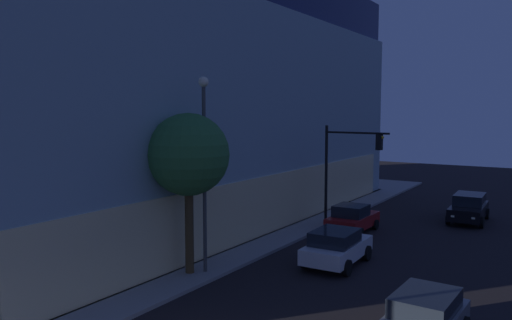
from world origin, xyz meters
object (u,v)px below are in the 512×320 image
(car_grey, at_px, (423,319))
(car_white, at_px, (337,246))
(car_red, at_px, (352,218))
(street_lamp_sidewalk, at_px, (204,152))
(sidewalk_tree, at_px, (188,155))
(car_black, at_px, (469,207))
(traffic_light_far_corner, at_px, (345,159))
(modern_building, at_px, (126,98))

(car_grey, relative_size, car_white, 1.01)
(car_grey, relative_size, car_red, 1.08)
(car_white, bearing_deg, car_grey, -138.21)
(street_lamp_sidewalk, distance_m, sidewalk_tree, 0.69)
(car_grey, height_order, car_black, car_black)
(street_lamp_sidewalk, xyz_separation_m, car_grey, (-1.71, -9.64, -4.53))
(traffic_light_far_corner, relative_size, car_white, 1.41)
(car_grey, xyz_separation_m, car_white, (6.05, 5.41, 0.04))
(car_white, distance_m, car_red, 6.65)
(street_lamp_sidewalk, height_order, sidewalk_tree, street_lamp_sidewalk)
(traffic_light_far_corner, xyz_separation_m, car_red, (-0.65, -0.77, -3.40))
(car_grey, bearing_deg, car_red, 30.01)
(car_red, bearing_deg, traffic_light_far_corner, 50.03)
(traffic_light_far_corner, relative_size, sidewalk_tree, 0.89)
(car_grey, distance_m, car_red, 14.38)
(modern_building, distance_m, sidewalk_tree, 15.75)
(sidewalk_tree, distance_m, car_white, 8.01)
(traffic_light_far_corner, bearing_deg, car_grey, -148.71)
(modern_building, height_order, traffic_light_far_corner, modern_building)
(traffic_light_far_corner, xyz_separation_m, car_black, (6.05, -6.01, -3.30))
(car_grey, height_order, car_white, car_white)
(street_lamp_sidewalk, distance_m, car_white, 7.54)
(traffic_light_far_corner, distance_m, car_white, 8.21)
(car_black, bearing_deg, sidewalk_tree, 155.57)
(traffic_light_far_corner, height_order, street_lamp_sidewalk, street_lamp_sidewalk)
(traffic_light_far_corner, height_order, car_black, traffic_light_far_corner)
(modern_building, xyz_separation_m, car_white, (-3.79, -17.57, -7.14))
(car_grey, distance_m, car_black, 19.26)
(traffic_light_far_corner, distance_m, street_lamp_sidewalk, 11.57)
(modern_building, xyz_separation_m, traffic_light_far_corner, (3.26, -15.01, -3.80))
(traffic_light_far_corner, relative_size, car_red, 1.49)
(sidewalk_tree, relative_size, car_red, 1.69)
(car_grey, bearing_deg, car_white, 41.79)
(car_white, bearing_deg, modern_building, 77.83)
(car_black, bearing_deg, car_grey, -174.19)
(sidewalk_tree, relative_size, car_black, 1.41)
(modern_building, height_order, car_grey, modern_building)
(modern_building, height_order, sidewalk_tree, modern_building)
(sidewalk_tree, height_order, car_white, sidewalk_tree)
(car_red, xyz_separation_m, car_black, (6.70, -5.24, 0.10))
(modern_building, distance_m, traffic_light_far_corner, 15.83)
(traffic_light_far_corner, xyz_separation_m, car_white, (-7.05, -2.56, -3.34))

